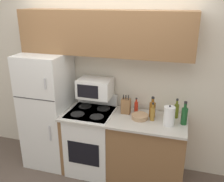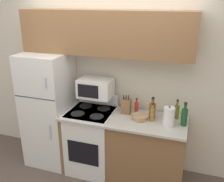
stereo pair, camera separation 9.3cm
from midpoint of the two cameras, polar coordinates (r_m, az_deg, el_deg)
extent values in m
plane|color=brown|center=(3.62, -3.23, -19.99)|extent=(12.00, 12.00, 0.00)
cube|color=beige|center=(3.55, 0.26, 2.84)|extent=(8.00, 0.05, 2.55)
cube|color=brown|center=(3.52, 3.32, -12.60)|extent=(1.63, 0.61, 0.86)
cube|color=#BCB7AD|center=(3.28, 3.38, -6.22)|extent=(1.63, 0.65, 0.03)
cube|color=white|center=(3.74, -13.43, -4.11)|extent=(0.62, 0.63, 1.66)
cube|color=#383838|center=(3.39, -16.53, -1.53)|extent=(0.60, 0.01, 0.01)
cylinder|color=#B7B7BC|center=(3.19, -14.17, 1.78)|extent=(0.02, 0.02, 0.14)
cylinder|color=#B7B7BC|center=(3.47, -13.18, -9.19)|extent=(0.02, 0.02, 0.22)
cube|color=brown|center=(3.23, -0.81, 13.15)|extent=(2.25, 0.34, 0.56)
cube|color=white|center=(3.62, -3.86, -11.18)|extent=(0.60, 0.61, 0.91)
cube|color=black|center=(3.39, -5.84, -13.98)|extent=(0.43, 0.01, 0.33)
cube|color=#2D2D2D|center=(3.40, -4.04, -4.72)|extent=(0.58, 0.58, 0.01)
cube|color=white|center=(3.61, -2.36, -1.65)|extent=(0.58, 0.06, 0.16)
cylinder|color=black|center=(3.34, -7.07, -5.15)|extent=(0.18, 0.18, 0.01)
cylinder|color=black|center=(3.24, -2.70, -5.83)|extent=(0.18, 0.18, 0.01)
cylinder|color=black|center=(3.56, -5.26, -3.41)|extent=(0.18, 0.18, 0.01)
cylinder|color=black|center=(3.47, -1.13, -3.99)|extent=(0.18, 0.18, 0.01)
cube|color=white|center=(3.41, -2.98, 0.73)|extent=(0.45, 0.31, 0.25)
cube|color=black|center=(3.28, -4.72, -0.07)|extent=(0.29, 0.01, 0.18)
cube|color=brown|center=(3.34, 4.05, -3.50)|extent=(0.12, 0.10, 0.20)
cylinder|color=black|center=(3.29, 3.50, -1.39)|extent=(0.01, 0.01, 0.06)
cylinder|color=black|center=(3.28, 4.06, -1.46)|extent=(0.01, 0.01, 0.06)
cylinder|color=black|center=(3.27, 4.63, -1.52)|extent=(0.01, 0.01, 0.06)
cylinder|color=tan|center=(3.23, 7.14, -5.98)|extent=(0.20, 0.20, 0.06)
torus|color=tan|center=(3.21, 7.17, -5.54)|extent=(0.22, 0.22, 0.01)
cylinder|color=#194C23|center=(3.16, 17.00, -5.79)|extent=(0.08, 0.08, 0.21)
cylinder|color=#194C23|center=(3.11, 17.26, -3.49)|extent=(0.03, 0.03, 0.07)
cylinder|color=black|center=(3.09, 17.35, -2.73)|extent=(0.04, 0.04, 0.02)
cylinder|color=#5B6619|center=(3.31, 15.35, -4.64)|extent=(0.06, 0.06, 0.18)
cylinder|color=#5B6619|center=(3.27, 15.54, -2.73)|extent=(0.03, 0.03, 0.06)
cylinder|color=black|center=(3.25, 15.60, -2.10)|extent=(0.03, 0.03, 0.02)
cylinder|color=red|center=(3.40, 6.41, -3.72)|extent=(0.05, 0.05, 0.14)
cylinder|color=red|center=(3.37, 6.47, -2.29)|extent=(0.02, 0.02, 0.04)
cylinder|color=black|center=(3.35, 6.49, -1.81)|extent=(0.03, 0.02, 0.02)
cylinder|color=olive|center=(3.18, 10.01, -5.38)|extent=(0.06, 0.06, 0.17)
cylinder|color=olive|center=(3.14, 10.14, -3.57)|extent=(0.03, 0.03, 0.05)
cylinder|color=black|center=(3.12, 10.18, -2.96)|extent=(0.03, 0.03, 0.02)
cylinder|color=brown|center=(3.27, 10.03, -4.42)|extent=(0.08, 0.08, 0.20)
cylinder|color=brown|center=(3.22, 10.17, -2.33)|extent=(0.04, 0.04, 0.06)
cylinder|color=black|center=(3.20, 10.21, -1.64)|extent=(0.04, 0.04, 0.02)
cylinder|color=white|center=(3.09, 13.71, -5.76)|extent=(0.14, 0.14, 0.24)
sphere|color=black|center=(3.04, 13.91, -3.53)|extent=(0.02, 0.02, 0.02)
camera|label=1|loc=(0.05, -89.15, 0.31)|focal=40.00mm
camera|label=2|loc=(0.05, 90.85, -0.31)|focal=40.00mm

